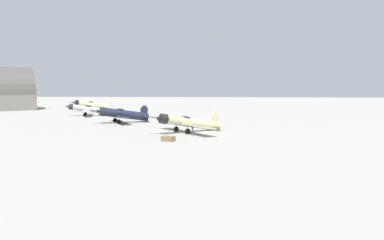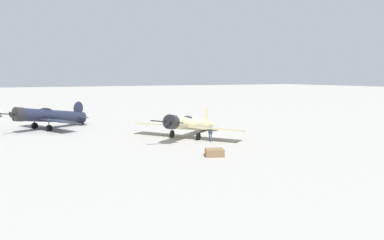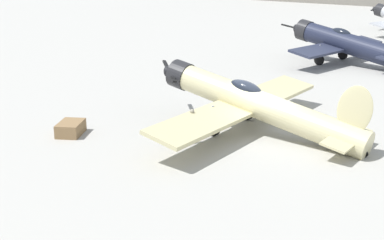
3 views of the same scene
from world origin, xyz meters
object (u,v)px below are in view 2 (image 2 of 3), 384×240
object	(u,v)px
airplane_mid_apron	(49,116)
fuel_drum	(187,121)
airplane_foreground	(190,124)
equipment_crate	(215,153)
ground_crew_mechanic	(210,132)

from	to	relation	value
airplane_mid_apron	fuel_drum	xyz separation A→B (m)	(-4.20, -17.32, -1.18)
airplane_foreground	airplane_mid_apron	xyz separation A→B (m)	(12.46, 13.87, 0.21)
equipment_crate	airplane_mid_apron	bearing A→B (deg)	30.08
equipment_crate	airplane_foreground	bearing A→B (deg)	-11.62
ground_crew_mechanic	fuel_drum	bearing A→B (deg)	66.63
ground_crew_mechanic	fuel_drum	size ratio (longest dim) A/B	1.78
equipment_crate	fuel_drum	size ratio (longest dim) A/B	1.99
airplane_mid_apron	fuel_drum	world-z (taller)	airplane_mid_apron
ground_crew_mechanic	airplane_mid_apron	bearing A→B (deg)	122.84
airplane_foreground	airplane_mid_apron	size ratio (longest dim) A/B	1.08
airplane_foreground	ground_crew_mechanic	xyz separation A→B (m)	(-3.20, -0.79, -0.45)
airplane_foreground	airplane_mid_apron	distance (m)	18.64
ground_crew_mechanic	airplane_foreground	bearing A→B (deg)	93.53
airplane_mid_apron	fuel_drum	distance (m)	17.86
airplane_mid_apron	equipment_crate	distance (m)	24.22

